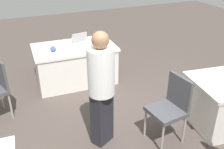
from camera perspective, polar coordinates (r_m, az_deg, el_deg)
name	(u,v)px	position (r m, az deg, el deg)	size (l,w,h in m)	color
ground_plane	(119,129)	(4.00, 1.48, -11.87)	(14.40, 14.40, 0.00)	#4C423D
table_foreground	(75,64)	(5.15, -8.10, 2.32)	(1.57, 0.95, 0.74)	silver
chair_tucked_left	(171,105)	(3.61, 12.80, -6.67)	(0.49, 0.49, 0.96)	#9E9993
person_attendee_standing	(101,86)	(3.29, -2.37, -2.47)	(0.46, 0.46, 1.62)	#26262D
laptop_silver	(82,42)	(5.09, -6.71, 7.09)	(0.36, 0.34, 0.21)	silver
yarn_ball	(53,49)	(4.82, -12.85, 5.52)	(0.10, 0.10, 0.10)	#3F5999
scissors_red	(98,43)	(5.12, -3.20, 6.96)	(0.18, 0.04, 0.01)	red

